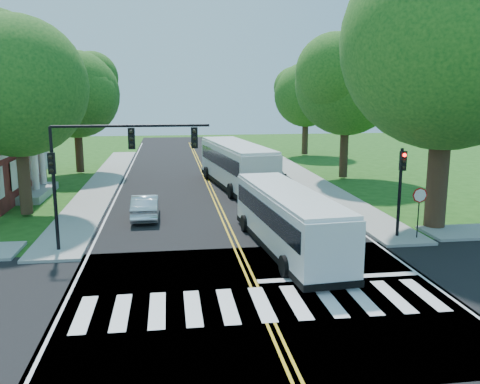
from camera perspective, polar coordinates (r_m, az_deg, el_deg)
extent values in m
plane|color=#1A4812|center=(18.53, 2.20, -11.85)|extent=(140.00, 140.00, 0.00)
cube|color=black|center=(35.65, -2.93, -0.54)|extent=(14.00, 96.00, 0.01)
cube|color=black|center=(18.53, 2.20, -11.84)|extent=(60.00, 12.00, 0.01)
cube|color=gold|center=(39.56, -3.45, 0.64)|extent=(0.36, 70.00, 0.01)
cube|color=silver|center=(39.62, -13.30, 0.37)|extent=(0.12, 70.00, 0.01)
cube|color=silver|center=(40.66, 6.14, 0.89)|extent=(0.12, 70.00, 0.01)
cube|color=silver|center=(18.08, 2.49, -12.42)|extent=(12.60, 3.00, 0.01)
cube|color=silver|center=(20.81, 11.06, -9.37)|extent=(6.60, 0.40, 0.01)
cube|color=gray|center=(42.71, -14.96, 1.15)|extent=(2.60, 40.00, 0.15)
cube|color=gray|center=(43.89, 7.09, 1.71)|extent=(2.60, 40.00, 0.15)
cylinder|color=#362115|center=(28.79, 21.34, 2.23)|extent=(1.10, 1.10, 6.00)
sphere|color=#467C24|center=(28.59, 22.30, 15.22)|extent=(10.80, 10.80, 10.80)
cylinder|color=#362115|center=(32.25, -23.10, 1.91)|extent=(0.70, 0.70, 4.80)
sphere|color=#467C24|center=(31.91, -23.80, 10.81)|extent=(8.00, 8.00, 8.00)
cylinder|color=#362115|center=(47.69, -17.63, 4.78)|extent=(0.70, 0.70, 4.40)
sphere|color=#467C24|center=(47.44, -17.96, 10.39)|extent=(7.60, 7.60, 7.60)
cylinder|color=#362115|center=(43.54, 11.60, 4.91)|extent=(0.70, 0.70, 5.00)
sphere|color=#467C24|center=(43.30, 11.88, 11.80)|extent=(8.40, 8.40, 8.40)
cylinder|color=#362115|center=(59.07, 7.32, 6.36)|extent=(0.70, 0.70, 4.40)
sphere|color=#467C24|center=(58.87, 7.43, 10.76)|extent=(7.20, 7.20, 7.20)
cube|color=silver|center=(38.04, -22.34, 6.07)|extent=(1.40, 6.00, 0.45)
cube|color=gray|center=(38.58, -21.88, -0.07)|extent=(1.80, 6.00, 0.50)
cylinder|color=silver|center=(36.18, -22.91, 2.13)|extent=(0.50, 0.50, 4.20)
cylinder|color=silver|center=(38.29, -22.08, 2.64)|extent=(0.50, 0.50, 4.20)
cylinder|color=silver|center=(40.40, -21.35, 3.11)|extent=(0.50, 0.50, 4.20)
cylinder|color=black|center=(24.31, -20.05, -0.88)|extent=(0.16, 0.16, 4.60)
cube|color=black|center=(23.89, -20.39, 3.03)|extent=(0.30, 0.22, 0.95)
sphere|color=black|center=(23.71, -20.51, 3.70)|extent=(0.18, 0.18, 0.18)
cylinder|color=black|center=(23.38, -12.11, 7.27)|extent=(7.00, 0.12, 0.12)
cube|color=black|center=(23.27, -12.08, 5.89)|extent=(0.30, 0.22, 0.95)
cube|color=black|center=(23.24, -5.15, 6.09)|extent=(0.30, 0.22, 0.95)
cylinder|color=black|center=(26.32, 17.48, -0.06)|extent=(0.16, 0.16, 4.40)
cube|color=black|center=(25.94, 17.83, 3.35)|extent=(0.30, 0.22, 0.95)
sphere|color=#FF0A05|center=(25.78, 18.00, 3.96)|extent=(0.18, 0.18, 0.18)
cylinder|color=black|center=(26.47, 19.37, -2.56)|extent=(0.06, 0.06, 2.20)
cylinder|color=#A50A07|center=(26.22, 19.55, -0.34)|extent=(0.76, 0.04, 0.76)
cube|color=silver|center=(23.51, 5.39, -3.20)|extent=(3.24, 10.92, 2.51)
cube|color=black|center=(23.40, 5.41, -2.12)|extent=(3.25, 10.18, 0.87)
cube|color=black|center=(28.52, 1.98, 0.06)|extent=(2.23, 0.29, 1.46)
cube|color=orange|center=(28.37, 1.99, 1.68)|extent=(1.55, 0.23, 0.29)
cube|color=black|center=(23.81, 5.34, -5.80)|extent=(3.30, 11.02, 0.27)
cube|color=silver|center=(23.22, 5.45, -0.09)|extent=(3.17, 10.59, 0.20)
cylinder|color=black|center=(27.39, 5.38, -3.23)|extent=(0.37, 0.90, 0.88)
cylinder|color=black|center=(26.75, 0.54, -3.53)|extent=(0.37, 0.90, 0.88)
cylinder|color=black|center=(21.28, 11.21, -7.67)|extent=(0.37, 0.90, 0.88)
cylinder|color=black|center=(20.45, 5.07, -8.28)|extent=(0.37, 0.90, 0.88)
cube|color=silver|center=(38.89, -0.43, 3.00)|extent=(4.42, 13.15, 3.01)
cube|color=black|center=(38.82, -0.43, 3.80)|extent=(4.37, 12.26, 1.04)
cube|color=black|center=(45.10, -2.57, 4.62)|extent=(2.67, 0.44, 1.75)
cube|color=orange|center=(45.00, -2.58, 5.86)|extent=(1.86, 0.34, 0.35)
cube|color=black|center=(39.10, -0.43, 1.07)|extent=(4.48, 13.26, 0.33)
cube|color=silver|center=(38.70, -0.43, 5.30)|extent=(4.31, 12.76, 0.24)
cylinder|color=black|center=(43.50, -0.07, 2.32)|extent=(0.48, 1.09, 1.05)
cylinder|color=black|center=(42.85, -3.74, 2.16)|extent=(0.48, 1.09, 1.05)
cylinder|color=black|center=(35.78, 3.40, 0.36)|extent=(0.48, 1.09, 1.05)
cylinder|color=black|center=(34.98, -1.01, 0.13)|extent=(0.48, 1.09, 1.05)
imported|color=silver|center=(29.91, -10.58, -1.62)|extent=(1.49, 4.26, 1.40)
imported|color=#A1A3A8|center=(32.40, 6.73, -0.63)|extent=(2.94, 4.91, 1.28)
imported|color=black|center=(39.40, 3.99, 1.54)|extent=(2.67, 4.73, 1.29)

